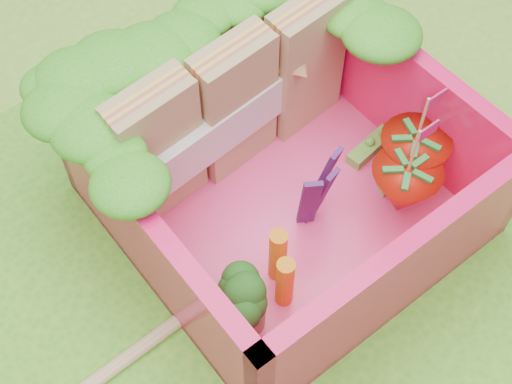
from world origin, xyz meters
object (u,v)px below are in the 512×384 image
at_px(strawberry_right, 410,160).
at_px(sandwich_stack, 235,105).
at_px(strawberry_left, 402,190).
at_px(broccoli, 249,301).
at_px(bento_box, 286,169).

bearing_deg(strawberry_right, sandwich_stack, 129.14).
relative_size(sandwich_stack, strawberry_left, 2.19).
height_order(broccoli, strawberry_right, strawberry_right).
bearing_deg(strawberry_left, bento_box, 136.39).
distance_m(broccoli, strawberry_left, 0.78).
height_order(bento_box, broccoli, bento_box).
bearing_deg(strawberry_right, bento_box, 153.08).
bearing_deg(sandwich_stack, bento_box, -90.92).
distance_m(bento_box, sandwich_stack, 0.34).
relative_size(bento_box, broccoli, 3.84).
height_order(sandwich_stack, broccoli, sandwich_stack).
relative_size(bento_box, sandwich_stack, 1.15).
distance_m(bento_box, strawberry_left, 0.47).
bearing_deg(strawberry_left, strawberry_right, 33.25).
bearing_deg(sandwich_stack, broccoli, -123.91).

